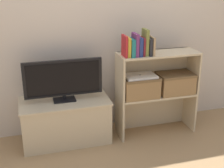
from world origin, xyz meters
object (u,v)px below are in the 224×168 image
Objects in this scene: book_plum at (135,45)px; laptop at (140,76)px; book_tan at (151,46)px; book_olive at (145,42)px; storage_basket_left at (140,86)px; tv_stand at (66,120)px; book_maroon at (142,46)px; tv at (63,79)px; book_crimson at (125,46)px; book_mustard at (128,47)px; book_navy at (139,46)px; storage_basket_right at (175,82)px; book_charcoal at (148,46)px; book_teal at (131,47)px.

laptop is at bearing 20.02° from book_plum.
book_tan is at bearing 0.00° from book_plum.
storage_basket_left is (-0.03, 0.03, -0.46)m from book_olive.
book_olive is at bearing -8.28° from tv_stand.
book_maroon reaches higher than storage_basket_left.
tv_stand is at bearing 171.72° from book_olive.
tv is 0.77m from laptop.
book_crimson is 1.10× the size of book_mustard.
tv is 4.21× the size of book_navy.
book_navy is 0.04m from book_maroon.
book_olive is at bearing 0.00° from book_maroon.
tv is 3.01× the size of book_olive.
book_maroon is at bearing -0.00° from book_mustard.
book_olive is 0.68× the size of storage_basket_left.
storage_basket_left is 0.40m from storage_basket_right.
storage_basket_right is at bearing 2.55° from book_crimson.
book_mustard is at bearing -10.50° from tv.
book_olive is 0.08m from book_tan.
tv is 4.28× the size of book_tan.
book_plum is at bearing -159.98° from storage_basket_left.
storage_basket_left is 0.11m from laptop.
book_crimson is 0.21m from book_olive.
book_charcoal is at bearing -7.94° from tv_stand.
book_crimson is at bearing 180.00° from book_navy.
book_plum is 0.65m from storage_basket_right.
book_charcoal is (0.03, -0.00, -0.04)m from book_olive.
book_olive is at bearing 180.00° from book_tan.
storage_basket_right is at bearing 2.69° from book_mustard.
book_charcoal is 0.54m from storage_basket_right.
book_teal is 0.94× the size of book_navy.
laptop is (-0.40, -0.00, 0.11)m from storage_basket_right.
tv is at bearing 169.50° from book_mustard.
book_crimson is at bearing 180.00° from book_olive.
book_navy is 1.07× the size of book_charcoal.
laptop is (-0.07, 0.03, -0.31)m from book_charcoal.
book_charcoal is at bearing -7.83° from tv.
book_teal is at bearing -10.03° from tv_stand.
book_maroon is 0.31m from laptop.
book_charcoal is 0.45× the size of storage_basket_right.
book_teal is 0.05m from book_plum.
tv_stand is 0.89m from laptop.
tv_stand is at bearing 170.53° from book_plum.
book_teal is at bearing 180.00° from book_plum.
book_maroon reaches higher than book_teal.
book_mustard is at bearing -10.64° from tv_stand.
book_crimson is at bearing -180.00° from book_mustard.
book_navy is at bearing 180.00° from book_tan.
tv_stand is 4.31× the size of book_crimson.
book_teal is 0.33m from laptop.
book_tan is (0.13, 0.00, -0.00)m from book_navy.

